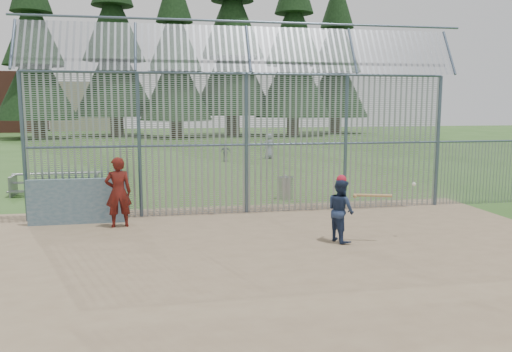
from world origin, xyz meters
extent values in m
plane|color=#2D511E|center=(0.00, 0.00, 0.00)|extent=(120.00, 120.00, 0.00)
cube|color=#756047|center=(0.00, -0.50, 0.01)|extent=(14.00, 10.00, 0.02)
cube|color=#38566B|center=(-4.60, 2.90, 0.62)|extent=(2.50, 0.12, 1.20)
imported|color=navy|center=(1.60, 0.02, 0.74)|extent=(0.71, 0.82, 1.45)
imported|color=maroon|center=(-3.51, 2.38, 0.92)|extent=(0.72, 0.53, 1.81)
imported|color=slate|center=(3.79, 18.23, 0.74)|extent=(0.86, 0.84, 1.49)
imported|color=slate|center=(1.07, 17.01, 0.51)|extent=(0.64, 0.36, 1.02)
sphere|color=#AF172C|center=(1.60, 0.02, 1.45)|extent=(0.23, 0.23, 0.23)
cylinder|color=#AA7F4C|center=(2.30, -0.13, 1.09)|extent=(0.83, 0.32, 0.07)
sphere|color=#AA7F4C|center=(1.87, -0.13, 1.09)|extent=(0.09, 0.09, 0.09)
sphere|color=white|center=(3.38, 0.01, 1.30)|extent=(0.09, 0.09, 0.09)
cylinder|color=gray|center=(1.65, 5.48, 0.35)|extent=(0.52, 0.52, 0.70)
cylinder|color=#9EA0A5|center=(1.65, 5.48, 0.72)|extent=(0.56, 0.56, 0.05)
sphere|color=#9EA0A5|center=(1.65, 5.48, 0.77)|extent=(0.10, 0.10, 0.10)
cube|color=slate|center=(-6.12, 7.40, 0.20)|extent=(3.00, 0.25, 0.05)
cube|color=gray|center=(-6.12, 7.75, 0.45)|extent=(3.00, 0.25, 0.05)
cube|color=gray|center=(-6.12, 8.10, 0.70)|extent=(3.00, 0.25, 0.05)
cube|color=slate|center=(-7.52, 7.75, 0.35)|extent=(0.06, 0.90, 0.70)
cube|color=gray|center=(-4.72, 7.75, 0.35)|extent=(0.06, 0.90, 0.70)
cylinder|color=#47566B|center=(-6.00, 3.50, 2.00)|extent=(0.10, 0.10, 4.00)
cylinder|color=#47566B|center=(-3.00, 3.50, 2.00)|extent=(0.10, 0.10, 4.00)
cylinder|color=#47566B|center=(0.00, 3.50, 2.00)|extent=(0.10, 0.10, 4.00)
cylinder|color=#47566B|center=(3.00, 3.50, 2.00)|extent=(0.10, 0.10, 4.00)
cylinder|color=#47566B|center=(6.00, 3.50, 2.00)|extent=(0.10, 0.10, 4.00)
cylinder|color=#47566B|center=(0.00, 3.50, 4.00)|extent=(12.00, 0.07, 0.07)
cylinder|color=#47566B|center=(0.00, 3.50, 2.00)|extent=(12.00, 0.06, 0.06)
cube|color=gray|center=(0.00, 3.50, 2.00)|extent=(12.00, 0.02, 4.00)
cube|color=gray|center=(0.00, 3.12, 4.65)|extent=(12.00, 0.77, 1.31)
cylinder|color=#47566B|center=(6.00, 3.50, 1.00)|extent=(0.08, 0.08, 2.00)
cylinder|color=#332319|center=(-14.00, 40.00, 1.53)|extent=(1.19, 1.19, 3.06)
cone|color=black|center=(-14.00, 40.00, 10.20)|extent=(7.48, 7.48, 13.94)
cylinder|color=#332319|center=(-7.00, 43.00, 1.71)|extent=(1.33, 1.33, 3.42)
cone|color=black|center=(-7.00, 43.00, 11.40)|extent=(8.36, 8.36, 15.58)
cylinder|color=#332319|center=(-1.00, 39.00, 1.44)|extent=(1.12, 1.12, 2.88)
cone|color=black|center=(-1.00, 39.00, 9.60)|extent=(7.04, 7.04, 13.12)
cylinder|color=#332319|center=(5.00, 42.00, 1.80)|extent=(1.40, 1.40, 3.60)
cone|color=black|center=(5.00, 42.00, 12.00)|extent=(8.80, 8.80, 16.40)
cylinder|color=#332319|center=(11.00, 40.00, 1.62)|extent=(1.26, 1.26, 3.24)
cone|color=black|center=(11.00, 40.00, 10.80)|extent=(7.92, 7.92, 14.76)
cylinder|color=#332319|center=(17.00, 44.00, 1.53)|extent=(1.19, 1.19, 3.06)
cone|color=black|center=(17.00, 44.00, 10.20)|extent=(7.48, 7.48, 13.94)
cube|color=#B2A58C|center=(-12.00, 58.00, 3.00)|extent=(8.00, 7.00, 6.00)
camera|label=1|loc=(-2.35, -10.59, 3.12)|focal=35.00mm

